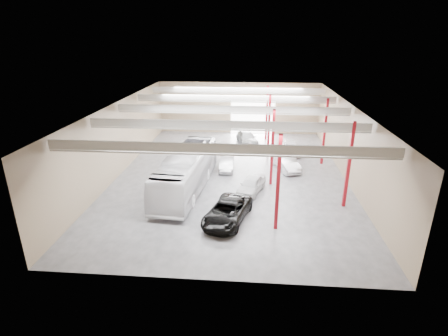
# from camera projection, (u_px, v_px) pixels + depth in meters

# --- Properties ---
(depot_shell) EXTENTS (22.12, 32.12, 7.06)m
(depot_shell) POSITION_uv_depth(u_px,v_px,m) (233.00, 125.00, 33.29)
(depot_shell) COLOR #4A4A4F
(depot_shell) RESTS_ON ground
(coach_bus) EXTENTS (4.07, 12.85, 3.52)m
(coach_bus) POSITION_uv_depth(u_px,v_px,m) (187.00, 171.00, 30.74)
(coach_bus) COLOR white
(coach_bus) RESTS_ON ground
(black_sedan) EXTENTS (3.93, 6.05, 1.55)m
(black_sedan) POSITION_uv_depth(u_px,v_px,m) (227.00, 212.00, 25.76)
(black_sedan) COLOR black
(black_sedan) RESTS_ON ground
(car_row_a) EXTENTS (2.94, 4.50, 1.42)m
(car_row_a) POSITION_uv_depth(u_px,v_px,m) (251.00, 185.00, 30.53)
(car_row_a) COLOR silver
(car_row_a) RESTS_ON ground
(car_row_b) EXTENTS (1.47, 4.07, 1.33)m
(car_row_b) POSITION_uv_depth(u_px,v_px,m) (227.00, 163.00, 35.83)
(car_row_b) COLOR #A2A2A7
(car_row_b) RESTS_ON ground
(car_row_c) EXTENTS (3.25, 5.52, 1.50)m
(car_row_c) POSITION_uv_depth(u_px,v_px,m) (247.00, 138.00, 44.27)
(car_row_c) COLOR slate
(car_row_c) RESTS_ON ground
(car_right_near) EXTENTS (2.95, 5.03, 1.57)m
(car_right_near) POSITION_uv_depth(u_px,v_px,m) (286.00, 162.00, 35.79)
(car_right_near) COLOR silver
(car_right_near) RESTS_ON ground
(car_right_far) EXTENTS (2.03, 4.73, 1.59)m
(car_right_far) POSITION_uv_depth(u_px,v_px,m) (290.00, 147.00, 40.56)
(car_right_far) COLOR white
(car_right_far) RESTS_ON ground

